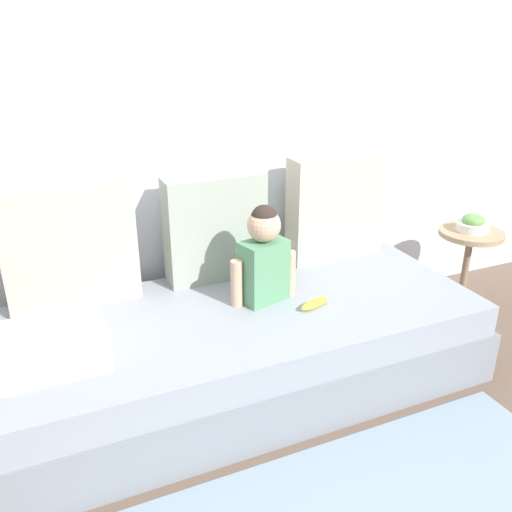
# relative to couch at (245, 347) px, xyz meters

# --- Properties ---
(ground_plane) EXTENTS (12.00, 12.00, 0.00)m
(ground_plane) POSITION_rel_couch_xyz_m (0.00, 0.00, -0.20)
(ground_plane) COLOR brown
(back_wall) EXTENTS (5.43, 0.10, 2.35)m
(back_wall) POSITION_rel_couch_xyz_m (0.00, 0.60, 0.97)
(back_wall) COLOR silver
(back_wall) RESTS_ON ground
(couch) EXTENTS (2.23, 0.95, 0.41)m
(couch) POSITION_rel_couch_xyz_m (0.00, 0.00, 0.00)
(couch) COLOR gray
(couch) RESTS_ON ground
(throw_pillow_left) EXTENTS (0.58, 0.16, 0.57)m
(throw_pillow_left) POSITION_rel_couch_xyz_m (-0.69, 0.37, 0.49)
(throw_pillow_left) COLOR #C1B29E
(throw_pillow_left) RESTS_ON couch
(throw_pillow_center) EXTENTS (0.50, 0.16, 0.53)m
(throw_pillow_center) POSITION_rel_couch_xyz_m (0.00, 0.37, 0.47)
(throw_pillow_center) COLOR #99A393
(throw_pillow_center) RESTS_ON couch
(throw_pillow_right) EXTENTS (0.53, 0.16, 0.56)m
(throw_pillow_right) POSITION_rel_couch_xyz_m (0.69, 0.37, 0.49)
(throw_pillow_right) COLOR #C1B29E
(throw_pillow_right) RESTS_ON couch
(toddler) EXTENTS (0.32, 0.18, 0.47)m
(toddler) POSITION_rel_couch_xyz_m (0.11, 0.04, 0.43)
(toddler) COLOR #568E66
(toddler) RESTS_ON couch
(banana) EXTENTS (0.18, 0.09, 0.04)m
(banana) POSITION_rel_couch_xyz_m (0.30, -0.12, 0.23)
(banana) COLOR yellow
(banana) RESTS_ON couch
(folded_blanket) EXTENTS (0.40, 0.28, 0.15)m
(folded_blanket) POSITION_rel_couch_xyz_m (-0.83, -0.12, 0.28)
(folded_blanket) COLOR beige
(folded_blanket) RESTS_ON couch
(side_table) EXTENTS (0.36, 0.36, 0.51)m
(side_table) POSITION_rel_couch_xyz_m (1.47, 0.15, 0.19)
(side_table) COLOR tan
(side_table) RESTS_ON ground
(fruit_bowl) EXTENTS (0.18, 0.18, 0.10)m
(fruit_bowl) POSITION_rel_couch_xyz_m (1.47, 0.15, 0.35)
(fruit_bowl) COLOR silver
(fruit_bowl) RESTS_ON side_table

